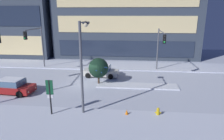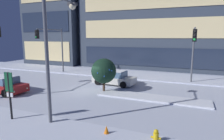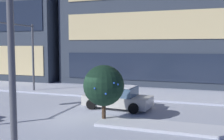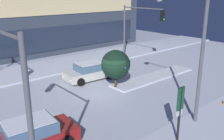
{
  "view_description": "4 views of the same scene",
  "coord_description": "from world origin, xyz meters",
  "px_view_note": "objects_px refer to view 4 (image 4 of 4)",
  "views": [
    {
      "loc": [
        4.79,
        -21.53,
        7.85
      ],
      "look_at": [
        2.85,
        -1.13,
        2.13
      ],
      "focal_mm": 32.4,
      "sensor_mm": 36.0,
      "label": 1
    },
    {
      "loc": [
        8.32,
        -15.42,
        5.01
      ],
      "look_at": [
        1.64,
        1.04,
        1.95
      ],
      "focal_mm": 31.23,
      "sensor_mm": 36.0,
      "label": 2
    },
    {
      "loc": [
        6.4,
        -13.38,
        4.1
      ],
      "look_at": [
        1.5,
        0.66,
        2.79
      ],
      "focal_mm": 43.07,
      "sensor_mm": 36.0,
      "label": 3
    },
    {
      "loc": [
        -11.25,
        -13.93,
        7.31
      ],
      "look_at": [
        0.87,
        0.23,
        1.59
      ],
      "focal_mm": 40.95,
      "sensor_mm": 36.0,
      "label": 4
    }
  ],
  "objects_px": {
    "car_far": "(90,72)",
    "parking_info_sign": "(180,108)",
    "decorated_tree_median": "(116,65)",
    "traffic_light_corner_near_left": "(4,80)",
    "street_lamp_arched": "(188,38)",
    "car_near": "(30,136)",
    "traffic_light_corner_far_right": "(140,23)"
  },
  "relations": [
    {
      "from": "car_far",
      "to": "parking_info_sign",
      "type": "distance_m",
      "value": 11.08
    },
    {
      "from": "decorated_tree_median",
      "to": "parking_info_sign",
      "type": "bearing_deg",
      "value": -108.59
    },
    {
      "from": "car_far",
      "to": "traffic_light_corner_near_left",
      "type": "distance_m",
      "value": 13.22
    },
    {
      "from": "car_far",
      "to": "traffic_light_corner_near_left",
      "type": "xyz_separation_m",
      "value": [
        -9.6,
        -8.33,
        3.62
      ]
    },
    {
      "from": "street_lamp_arched",
      "to": "parking_info_sign",
      "type": "relative_size",
      "value": 2.47
    },
    {
      "from": "parking_info_sign",
      "to": "decorated_tree_median",
      "type": "distance_m",
      "value": 8.08
    },
    {
      "from": "car_far",
      "to": "car_near",
      "type": "bearing_deg",
      "value": 42.77
    },
    {
      "from": "traffic_light_corner_far_right",
      "to": "parking_info_sign",
      "type": "height_order",
      "value": "traffic_light_corner_far_right"
    },
    {
      "from": "parking_info_sign",
      "to": "decorated_tree_median",
      "type": "height_order",
      "value": "decorated_tree_median"
    },
    {
      "from": "decorated_tree_median",
      "to": "traffic_light_corner_far_right",
      "type": "bearing_deg",
      "value": 31.83
    },
    {
      "from": "car_near",
      "to": "traffic_light_corner_far_right",
      "type": "height_order",
      "value": "traffic_light_corner_far_right"
    },
    {
      "from": "parking_info_sign",
      "to": "decorated_tree_median",
      "type": "xyz_separation_m",
      "value": [
        2.58,
        7.66,
        0.07
      ]
    },
    {
      "from": "street_lamp_arched",
      "to": "traffic_light_corner_far_right",
      "type": "bearing_deg",
      "value": -38.6
    },
    {
      "from": "traffic_light_corner_far_right",
      "to": "parking_info_sign",
      "type": "bearing_deg",
      "value": -39.04
    },
    {
      "from": "car_near",
      "to": "parking_info_sign",
      "type": "relative_size",
      "value": 1.58
    },
    {
      "from": "car_far",
      "to": "traffic_light_corner_far_right",
      "type": "bearing_deg",
      "value": -164.76
    },
    {
      "from": "traffic_light_corner_near_left",
      "to": "decorated_tree_median",
      "type": "bearing_deg",
      "value": -61.99
    },
    {
      "from": "traffic_light_corner_near_left",
      "to": "decorated_tree_median",
      "type": "xyz_separation_m",
      "value": [
        9.82,
        5.22,
        -2.37
      ]
    },
    {
      "from": "street_lamp_arched",
      "to": "decorated_tree_median",
      "type": "height_order",
      "value": "street_lamp_arched"
    },
    {
      "from": "traffic_light_corner_far_right",
      "to": "car_far",
      "type": "bearing_deg",
      "value": -79.22
    },
    {
      "from": "car_near",
      "to": "decorated_tree_median",
      "type": "xyz_separation_m",
      "value": [
        8.46,
        3.4,
        1.26
      ]
    },
    {
      "from": "car_far",
      "to": "decorated_tree_median",
      "type": "height_order",
      "value": "decorated_tree_median"
    },
    {
      "from": "car_far",
      "to": "decorated_tree_median",
      "type": "xyz_separation_m",
      "value": [
        0.22,
        -3.11,
        1.26
      ]
    },
    {
      "from": "traffic_light_corner_near_left",
      "to": "parking_info_sign",
      "type": "bearing_deg",
      "value": -108.55
    },
    {
      "from": "car_near",
      "to": "decorated_tree_median",
      "type": "relative_size",
      "value": 1.52
    },
    {
      "from": "car_near",
      "to": "parking_info_sign",
      "type": "height_order",
      "value": "parking_info_sign"
    },
    {
      "from": "traffic_light_corner_near_left",
      "to": "parking_info_sign",
      "type": "xyz_separation_m",
      "value": [
        7.24,
        -2.43,
        -2.43
      ]
    },
    {
      "from": "street_lamp_arched",
      "to": "parking_info_sign",
      "type": "height_order",
      "value": "street_lamp_arched"
    },
    {
      "from": "traffic_light_corner_near_left",
      "to": "parking_info_sign",
      "type": "distance_m",
      "value": 8.02
    },
    {
      "from": "traffic_light_corner_near_left",
      "to": "street_lamp_arched",
      "type": "bearing_deg",
      "value": -95.92
    },
    {
      "from": "parking_info_sign",
      "to": "traffic_light_corner_far_right",
      "type": "bearing_deg",
      "value": -42.11
    },
    {
      "from": "car_far",
      "to": "parking_info_sign",
      "type": "height_order",
      "value": "parking_info_sign"
    }
  ]
}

